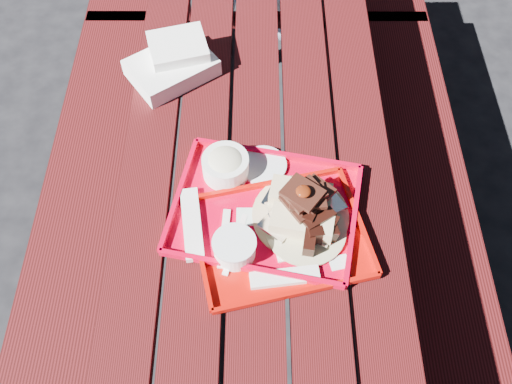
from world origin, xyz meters
TOP-DOWN VIEW (x-y plane):
  - ground at (0.00, 0.00)m, footprint 60.00×60.00m
  - picnic_table_near at (-0.00, 0.00)m, footprint 1.41×2.40m
  - near_tray at (0.03, -0.14)m, footprint 0.52×0.44m
  - far_tray at (0.06, -0.25)m, footprint 0.48×0.41m
  - white_cloth at (-0.25, 0.34)m, footprint 0.30×0.29m

SIDE VIEW (x-z plane):
  - ground at x=0.00m, z-range 0.00..0.00m
  - picnic_table_near at x=0.00m, z-range 0.19..0.94m
  - far_tray at x=0.06m, z-range 0.74..0.81m
  - near_tray at x=0.03m, z-range 0.71..0.86m
  - white_cloth at x=-0.25m, z-range 0.74..0.84m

